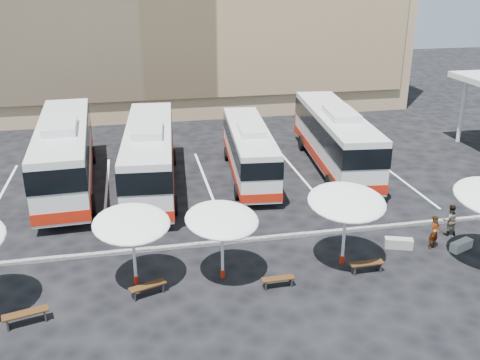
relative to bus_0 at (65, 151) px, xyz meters
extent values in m
plane|color=black|center=(8.24, -9.60, -2.19)|extent=(120.00, 120.00, 0.00)
cylinder|color=silver|center=(28.24, 3.40, 0.21)|extent=(0.30, 0.30, 4.80)
cube|color=black|center=(8.24, -9.10, -2.11)|extent=(34.00, 0.25, 0.15)
cube|color=white|center=(2.24, -1.60, -2.18)|extent=(0.15, 12.00, 0.01)
cube|color=white|center=(8.24, -1.60, -2.18)|extent=(0.15, 12.00, 0.01)
cube|color=white|center=(14.24, -1.60, -2.18)|extent=(0.15, 12.00, 0.01)
cube|color=white|center=(20.24, -1.60, -2.18)|extent=(0.15, 12.00, 0.01)
cube|color=silver|center=(0.00, -0.02, -0.02)|extent=(3.40, 13.47, 3.34)
cube|color=black|center=(0.00, -0.02, 0.65)|extent=(3.47, 13.54, 1.22)
cube|color=#B01D0C|center=(0.00, -0.02, -1.24)|extent=(3.47, 13.54, 0.61)
cube|color=#B01D0C|center=(-0.31, 6.65, -0.85)|extent=(2.86, 0.35, 1.56)
cube|color=silver|center=(0.05, -1.13, 1.87)|extent=(1.93, 3.42, 0.45)
cylinder|color=black|center=(-1.57, 3.81, -1.63)|extent=(0.44, 1.13, 1.11)
cylinder|color=black|center=(1.21, 3.94, -1.63)|extent=(0.44, 1.13, 1.11)
cylinder|color=black|center=(-1.18, -4.53, -1.63)|extent=(0.44, 1.13, 1.11)
cylinder|color=black|center=(1.60, -4.40, -1.63)|extent=(0.44, 1.13, 1.11)
cube|color=silver|center=(4.92, -1.09, -0.13)|extent=(3.61, 12.82, 3.16)
cube|color=black|center=(4.92, -1.09, 0.50)|extent=(3.68, 12.89, 1.16)
cube|color=#B01D0C|center=(4.92, -1.09, -1.29)|extent=(3.68, 12.89, 0.58)
cube|color=#B01D0C|center=(5.41, 5.22, -0.92)|extent=(2.71, 0.42, 1.48)
cube|color=silver|center=(4.84, -2.14, 1.66)|extent=(1.93, 3.28, 0.42)
cylinder|color=black|center=(3.89, 2.69, -1.66)|extent=(0.45, 1.08, 1.05)
cylinder|color=black|center=(6.52, 2.49, -1.66)|extent=(0.45, 1.08, 1.05)
cylinder|color=black|center=(3.28, -5.19, -1.66)|extent=(0.45, 1.08, 1.05)
cylinder|color=black|center=(5.91, -5.40, -1.66)|extent=(0.45, 1.08, 1.05)
cube|color=silver|center=(11.07, -0.52, -0.43)|extent=(3.21, 10.98, 2.70)
cube|color=black|center=(11.07, -0.52, 0.11)|extent=(3.27, 11.03, 0.99)
cube|color=#B01D0C|center=(11.07, -0.52, -1.42)|extent=(3.27, 11.03, 0.50)
cube|color=#B01D0C|center=(11.55, 4.87, -1.11)|extent=(2.31, 0.39, 1.26)
cube|color=silver|center=(10.99, -1.42, 1.10)|extent=(1.68, 2.82, 0.36)
cylinder|color=black|center=(10.23, 2.72, -1.74)|extent=(0.39, 0.93, 0.90)
cylinder|color=black|center=(12.47, 2.52, -1.74)|extent=(0.39, 0.93, 0.90)
cylinder|color=black|center=(9.62, -4.01, -1.74)|extent=(0.39, 0.93, 0.90)
cylinder|color=black|center=(11.87, -4.21, -1.74)|extent=(0.39, 0.93, 0.90)
cube|color=silver|center=(16.91, 0.03, -0.12)|extent=(3.93, 12.95, 3.19)
cube|color=black|center=(16.91, 0.03, 0.52)|extent=(4.00, 13.02, 1.17)
cube|color=#B01D0C|center=(16.91, 0.03, -1.29)|extent=(4.00, 13.02, 0.58)
cube|color=#B01D0C|center=(17.56, 6.37, -0.91)|extent=(2.73, 0.49, 1.49)
cube|color=silver|center=(16.81, -1.03, 1.69)|extent=(2.01, 3.34, 0.42)
cylinder|color=black|center=(15.97, 3.86, -1.66)|extent=(0.48, 1.09, 1.06)
cylinder|color=black|center=(18.61, 3.59, -1.66)|extent=(0.48, 1.09, 1.06)
cylinder|color=black|center=(15.16, -4.06, -1.66)|extent=(0.48, 1.09, 1.06)
cylinder|color=black|center=(17.81, -4.33, -1.66)|extent=(0.48, 1.09, 1.06)
cylinder|color=silver|center=(3.75, -11.82, -0.82)|extent=(0.16, 0.16, 2.74)
cylinder|color=#B01D0C|center=(3.75, -11.82, -2.01)|extent=(0.24, 0.24, 0.37)
ellipsoid|color=white|center=(3.75, -11.82, 0.60)|extent=(3.78, 3.81, 0.94)
cylinder|color=silver|center=(7.37, -12.06, -0.85)|extent=(0.16, 0.16, 2.68)
cylinder|color=#B01D0C|center=(7.37, -12.06, -2.01)|extent=(0.25, 0.25, 0.36)
ellipsoid|color=white|center=(7.37, -12.06, 0.54)|extent=(3.89, 3.92, 0.92)
cylinder|color=silver|center=(12.79, -11.99, -0.71)|extent=(0.15, 0.15, 2.96)
cylinder|color=#B01D0C|center=(12.79, -11.99, -1.99)|extent=(0.23, 0.23, 0.40)
ellipsoid|color=white|center=(12.79, -11.99, 0.82)|extent=(3.61, 3.65, 1.02)
cube|color=#311C0B|center=(-0.29, -13.78, -1.72)|extent=(1.68, 0.83, 0.07)
cube|color=black|center=(-0.92, -13.94, -1.97)|extent=(0.17, 0.42, 0.43)
cube|color=black|center=(0.34, -13.62, -1.97)|extent=(0.17, 0.42, 0.43)
cube|color=#311C0B|center=(4.20, -12.77, -1.76)|extent=(1.55, 0.87, 0.06)
cube|color=black|center=(3.63, -12.97, -1.99)|extent=(0.18, 0.38, 0.40)
cube|color=black|center=(4.76, -12.57, -1.99)|extent=(0.18, 0.38, 0.40)
cube|color=#311C0B|center=(9.48, -13.24, -1.79)|extent=(1.38, 0.40, 0.06)
cube|color=black|center=(8.93, -13.25, -2.01)|extent=(0.06, 0.35, 0.37)
cube|color=black|center=(10.03, -13.23, -2.01)|extent=(0.06, 0.35, 0.37)
cube|color=#311C0B|center=(13.54, -12.89, -1.76)|extent=(1.52, 0.43, 0.06)
cube|color=black|center=(12.94, -12.90, -1.99)|extent=(0.07, 0.38, 0.40)
cube|color=black|center=(14.15, -12.88, -1.99)|extent=(0.07, 0.38, 0.40)
cube|color=gray|center=(15.93, -11.17, -1.95)|extent=(1.35, 0.83, 0.48)
cube|color=gray|center=(18.71, -11.93, -1.96)|extent=(1.27, 0.83, 0.45)
imported|color=black|center=(17.50, -11.49, -1.37)|extent=(0.71, 0.61, 1.63)
imported|color=black|center=(18.98, -10.41, -1.39)|extent=(0.86, 0.72, 1.59)
camera|label=1|loc=(4.16, -31.47, 10.06)|focal=40.00mm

